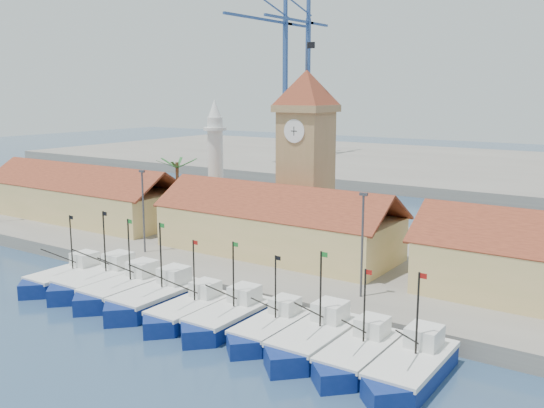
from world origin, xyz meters
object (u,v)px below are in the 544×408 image
Objects in this scene: boat_0 at (66,278)px; boat_5 at (227,319)px; clock_tower at (306,152)px; minaret at (216,162)px.

boat_5 is at bearing 1.18° from boat_0.
clock_tower reaches higher than boat_0.
clock_tower is at bearing 105.93° from boat_5.
boat_5 is 34.30m from minaret.
clock_tower is (-6.59, 23.09, 11.20)m from boat_5.
boat_5 is at bearing -49.29° from minaret.
clock_tower is 1.39× the size of minaret.
boat_0 is 29.18m from clock_tower.
clock_tower is at bearing 60.70° from boat_0.
boat_0 is at bearing -85.93° from minaret.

